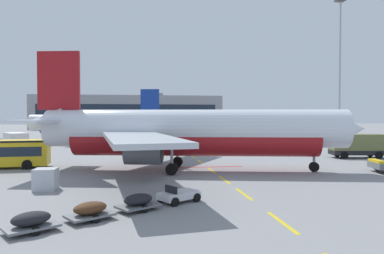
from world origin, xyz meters
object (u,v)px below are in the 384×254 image
fuel_service_truck (359,145)px  uld_cargo_container (46,179)px  airliner_foreground (189,132)px  airliner_far_center (94,124)px  baggage_train (116,206)px  catering_truck (14,143)px  apron_light_mast_far (340,55)px

fuel_service_truck → uld_cargo_container: bearing=-156.3°
airliner_foreground → airliner_far_center: size_ratio=1.05×
airliner_far_center → fuel_service_truck: airliner_far_center is taller
fuel_service_truck → baggage_train: (-30.30, -23.62, -1.11)m
uld_cargo_container → catering_truck: bearing=111.8°
catering_truck → baggage_train: 39.45m
airliner_foreground → apron_light_mast_far: 49.67m
airliner_far_center → baggage_train: size_ratio=3.13×
airliner_far_center → uld_cargo_container: (2.98, -56.00, -2.96)m
fuel_service_truck → apron_light_mast_far: (11.37, 24.07, 16.18)m
airliner_far_center → apron_light_mast_far: size_ratio=1.13×
baggage_train → apron_light_mast_far: size_ratio=0.36×
airliner_far_center → apron_light_mast_far: (50.28, -16.18, 14.07)m
airliner_foreground → apron_light_mast_far: size_ratio=1.19×
airliner_far_center → catering_truck: airliner_far_center is taller
fuel_service_truck → airliner_far_center: bearing=134.0°
airliner_foreground → apron_light_mast_far: apron_light_mast_far is taller
airliner_foreground → uld_cargo_container: airliner_foreground is taller
catering_truck → baggage_train: catering_truck is taller
catering_truck → airliner_far_center: bearing=73.9°
airliner_far_center → uld_cargo_container: size_ratio=20.06×
fuel_service_truck → baggage_train: 38.44m
airliner_foreground → uld_cargo_container: size_ratio=21.10×
baggage_train → fuel_service_truck: bearing=37.9°
catering_truck → fuel_service_truck: 48.57m
airliner_foreground → catering_truck: 30.60m
airliner_foreground → fuel_service_truck: 25.38m
airliner_foreground → uld_cargo_container: bearing=-146.7°
baggage_train → apron_light_mast_far: 65.65m
airliner_foreground → fuel_service_truck: bearing=18.3°
fuel_service_truck → uld_cargo_container: 39.24m
airliner_far_center → fuel_service_truck: size_ratio=4.52×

